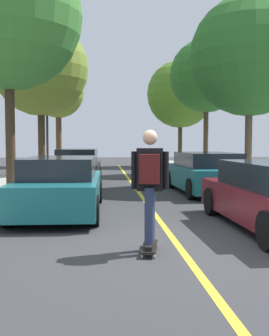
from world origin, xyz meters
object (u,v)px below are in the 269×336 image
at_px(street_tree_left_far, 58,93).
at_px(street_tree_left_near, 41,69).
at_px(parked_car_left_near, 78,167).
at_px(street_tree_right_far, 180,94).
at_px(streetlamp, 47,111).
at_px(parked_car_left_nearest, 61,186).
at_px(street_tree_right_nearest, 250,56).
at_px(street_tree_right_near, 206,76).
at_px(street_tree_left_nearest, 8,16).
at_px(skateboarder, 150,180).
at_px(skateboard, 150,247).
at_px(parked_car_right_near, 206,173).

bearing_deg(street_tree_left_far, street_tree_left_near, -90.00).
relative_size(parked_car_left_near, street_tree_right_far, 0.59).
xyz_separation_m(street_tree_left_far, streetlamp, (0.22, -7.84, -1.82)).
relative_size(parked_car_left_nearest, street_tree_right_nearest, 0.68).
relative_size(parked_car_left_near, street_tree_right_near, 0.61).
relative_size(street_tree_left_nearest, skateboarder, 4.43).
bearing_deg(skateboard, parked_car_left_nearest, 114.70).
bearing_deg(street_tree_right_far, street_tree_left_near, -137.27).
bearing_deg(skateboard, parked_car_right_near, 69.48).
bearing_deg(skateboarder, parked_car_left_nearest, 114.44).
bearing_deg(street_tree_left_near, parked_car_right_near, -48.23).
bearing_deg(parked_car_left_nearest, street_tree_left_nearest, 117.92).
distance_m(street_tree_left_far, skateboard, 23.73).
distance_m(parked_car_right_near, street_tree_right_far, 15.70).
distance_m(street_tree_left_far, street_tree_right_far, 8.42).
bearing_deg(parked_car_right_near, street_tree_right_far, 82.52).
height_order(parked_car_left_nearest, street_tree_left_far, street_tree_left_far).
bearing_deg(skateboarder, street_tree_left_nearest, 116.19).
relative_size(parked_car_left_nearest, skateboarder, 2.62).
bearing_deg(street_tree_right_near, parked_car_left_near, -146.13).
relative_size(street_tree_right_near, streetlamp, 1.27).
bearing_deg(street_tree_right_near, street_tree_left_far, 137.31).
xyz_separation_m(street_tree_left_nearest, streetlamp, (0.22, 7.62, -2.45)).
xyz_separation_m(parked_car_right_near, street_tree_right_nearest, (1.96, 1.44, 4.19)).
xyz_separation_m(parked_car_left_nearest, skateboarder, (1.71, -3.77, 0.46)).
bearing_deg(street_tree_left_nearest, parked_car_left_nearest, -62.08).
xyz_separation_m(parked_car_right_near, street_tree_right_near, (1.96, 7.81, 4.47)).
xyz_separation_m(street_tree_right_near, skateboarder, (-4.72, -15.19, -4.02)).
height_order(street_tree_left_near, skateboarder, street_tree_left_near).
distance_m(parked_car_left_nearest, skateboard, 4.15).
xyz_separation_m(parked_car_left_nearest, skateboard, (1.72, -3.74, -0.58)).
bearing_deg(streetlamp, parked_car_left_near, -67.50).
bearing_deg(streetlamp, skateboard, -77.03).
bearing_deg(street_tree_right_nearest, skateboarder, -118.14).
xyz_separation_m(parked_car_right_near, skateboard, (-2.75, -7.35, -0.59)).
xyz_separation_m(street_tree_left_far, skateboard, (3.68, -22.90, -5.00)).
bearing_deg(street_tree_left_far, skateboarder, -80.89).
height_order(street_tree_left_far, skateboard, street_tree_left_far).
height_order(street_tree_left_far, skateboarder, street_tree_left_far).
distance_m(street_tree_left_nearest, street_tree_left_far, 15.47).
bearing_deg(parked_car_left_near, streetlamp, 112.50).
xyz_separation_m(street_tree_right_near, streetlamp, (-8.18, -0.09, -1.88)).
relative_size(street_tree_right_nearest, skateboarder, 3.87).
bearing_deg(street_tree_right_far, parked_car_left_near, -119.28).
distance_m(street_tree_right_nearest, skateboarder, 10.68).
bearing_deg(street_tree_left_near, skateboarder, -75.84).
height_order(street_tree_left_nearest, street_tree_right_far, street_tree_left_nearest).
xyz_separation_m(street_tree_right_far, skateboarder, (-4.72, -22.34, -3.87)).
bearing_deg(parked_car_left_near, street_tree_left_far, 99.25).
bearing_deg(street_tree_left_nearest, street_tree_left_near, 90.00).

